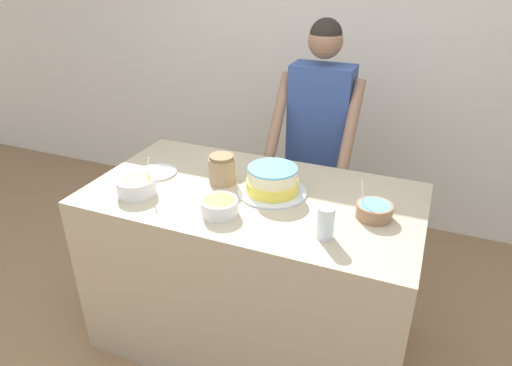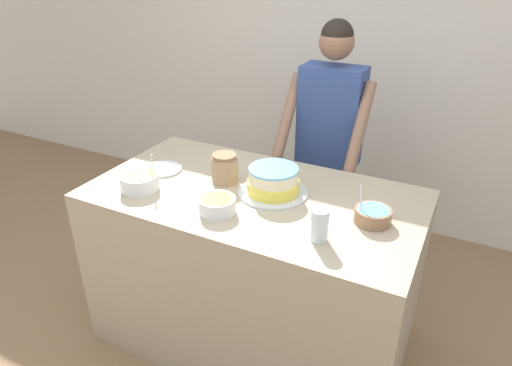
{
  "view_description": "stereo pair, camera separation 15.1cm",
  "coord_description": "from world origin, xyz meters",
  "views": [
    {
      "loc": [
        0.76,
        -1.37,
        1.98
      ],
      "look_at": [
        0.03,
        0.39,
        1.01
      ],
      "focal_mm": 32.0,
      "sensor_mm": 36.0,
      "label": 1
    },
    {
      "loc": [
        0.9,
        -1.31,
        1.98
      ],
      "look_at": [
        0.03,
        0.39,
        1.01
      ],
      "focal_mm": 32.0,
      "sensor_mm": 36.0,
      "label": 2
    }
  ],
  "objects": [
    {
      "name": "stoneware_jar",
      "position": [
        -0.19,
        0.48,
        1.0
      ],
      "size": [
        0.13,
        0.13,
        0.15
      ],
      "color": "#9E7F5B",
      "rests_on": "counter"
    },
    {
      "name": "frosting_bowl_blue",
      "position": [
        0.58,
        0.43,
        0.96
      ],
      "size": [
        0.16,
        0.16,
        0.16
      ],
      "color": "#936B4C",
      "rests_on": "counter"
    },
    {
      "name": "frosting_bowl_orange",
      "position": [
        -0.06,
        0.2,
        0.96
      ],
      "size": [
        0.17,
        0.17,
        0.07
      ],
      "color": "white",
      "rests_on": "counter"
    },
    {
      "name": "counter",
      "position": [
        0.0,
        0.44,
        0.46
      ],
      "size": [
        1.62,
        0.88,
        0.93
      ],
      "color": "tan",
      "rests_on": "ground_plane"
    },
    {
      "name": "wall_back",
      "position": [
        0.0,
        2.04,
        1.3
      ],
      "size": [
        10.0,
        0.05,
        2.6
      ],
      "color": "silver",
      "rests_on": "ground_plane"
    },
    {
      "name": "drinking_glass",
      "position": [
        0.42,
        0.2,
        1.0
      ],
      "size": [
        0.07,
        0.07,
        0.14
      ],
      "color": "silver",
      "rests_on": "counter"
    },
    {
      "name": "person_baker",
      "position": [
        0.11,
        1.22,
        1.01
      ],
      "size": [
        0.5,
        0.45,
        1.65
      ],
      "color": "#2D2D38",
      "rests_on": "ground_plane"
    },
    {
      "name": "frosting_bowl_yellow",
      "position": [
        -0.52,
        0.22,
        0.97
      ],
      "size": [
        0.19,
        0.19,
        0.18
      ],
      "color": "white",
      "rests_on": "counter"
    },
    {
      "name": "ceramic_plate",
      "position": [
        -0.55,
        0.45,
        0.93
      ],
      "size": [
        0.2,
        0.2,
        0.01
      ],
      "color": "silver",
      "rests_on": "counter"
    },
    {
      "name": "cake",
      "position": [
        0.09,
        0.48,
        0.99
      ],
      "size": [
        0.34,
        0.34,
        0.14
      ],
      "color": "silver",
      "rests_on": "counter"
    }
  ]
}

